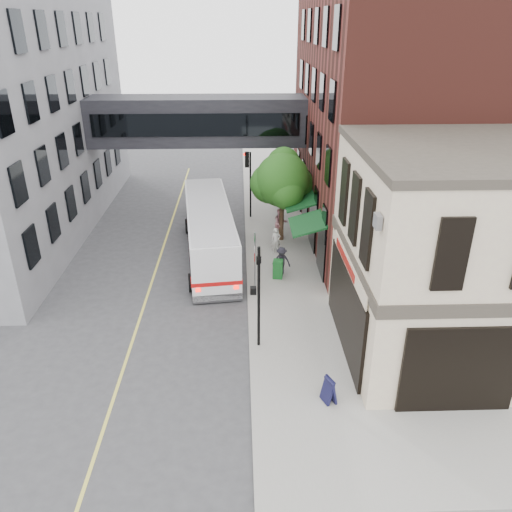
{
  "coord_description": "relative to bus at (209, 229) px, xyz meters",
  "views": [
    {
      "loc": [
        -0.27,
        -15.26,
        12.49
      ],
      "look_at": [
        0.37,
        4.52,
        3.07
      ],
      "focal_mm": 35.0,
      "sensor_mm": 36.0,
      "label": 1
    }
  ],
  "objects": [
    {
      "name": "bus",
      "position": [
        0.0,
        0.0,
        0.0
      ],
      "size": [
        3.72,
        11.26,
        2.97
      ],
      "color": "white",
      "rests_on": "ground"
    },
    {
      "name": "street_sign_pole",
      "position": [
        2.48,
        -4.06,
        0.27
      ],
      "size": [
        0.08,
        0.75,
        3.0
      ],
      "color": "gray",
      "rests_on": "sidewalk_main"
    },
    {
      "name": "pedestrian_a",
      "position": [
        3.82,
        0.04,
        -0.76
      ],
      "size": [
        0.6,
        0.44,
        1.51
      ],
      "primitive_type": "imported",
      "rotation": [
        0.0,
        0.0,
        0.15
      ],
      "color": "silver",
      "rests_on": "sidewalk_main"
    },
    {
      "name": "brick_building",
      "position": [
        12.06,
        3.93,
        5.32
      ],
      "size": [
        13.76,
        18.0,
        14.0
      ],
      "color": "#4F1F18",
      "rests_on": "ground"
    },
    {
      "name": "ground",
      "position": [
        2.08,
        -11.06,
        -1.67
      ],
      "size": [
        120.0,
        120.0,
        0.0
      ],
      "primitive_type": "plane",
      "color": "#38383A",
      "rests_on": "ground"
    },
    {
      "name": "street_tree",
      "position": [
        4.28,
        2.15,
        2.24
      ],
      "size": [
        3.8,
        3.2,
        5.6
      ],
      "color": "#382619",
      "rests_on": "sidewalk_main"
    },
    {
      "name": "pedestrian_c",
      "position": [
        3.93,
        -2.64,
        -0.75
      ],
      "size": [
        1.13,
        0.89,
        1.54
      ],
      "primitive_type": "imported",
      "rotation": [
        0.0,
        0.0,
        -0.37
      ],
      "color": "black",
      "rests_on": "sidewalk_main"
    },
    {
      "name": "traffic_signal_far",
      "position": [
        2.34,
        5.94,
        1.67
      ],
      "size": [
        0.53,
        0.28,
        4.5
      ],
      "color": "black",
      "rests_on": "sidewalk_main"
    },
    {
      "name": "traffic_signal_near",
      "position": [
        2.45,
        -9.06,
        1.32
      ],
      "size": [
        0.44,
        0.22,
        4.6
      ],
      "color": "black",
      "rests_on": "sidewalk_main"
    },
    {
      "name": "sidewalk_main",
      "position": [
        4.08,
        2.94,
        -1.59
      ],
      "size": [
        4.0,
        60.0,
        0.15
      ],
      "primitive_type": "cube",
      "color": "gray",
      "rests_on": "ground"
    },
    {
      "name": "lane_marking",
      "position": [
        -2.92,
        -1.06,
        -1.66
      ],
      "size": [
        0.12,
        40.0,
        0.01
      ],
      "primitive_type": "cube",
      "color": "#D8CC4C",
      "rests_on": "ground"
    },
    {
      "name": "corner_building",
      "position": [
        11.06,
        -9.06,
        2.55
      ],
      "size": [
        10.19,
        8.12,
        8.45
      ],
      "color": "beige",
      "rests_on": "ground"
    },
    {
      "name": "sandwich_board",
      "position": [
        4.84,
        -12.56,
        -1.02
      ],
      "size": [
        0.55,
        0.65,
        0.98
      ],
      "primitive_type": "cube",
      "rotation": [
        0.0,
        0.0,
        0.41
      ],
      "color": "black",
      "rests_on": "sidewalk_main"
    },
    {
      "name": "newspaper_box",
      "position": [
        3.71,
        -3.09,
        -1.01
      ],
      "size": [
        0.57,
        0.53,
        1.0
      ],
      "primitive_type": "cube",
      "rotation": [
        0.0,
        0.0,
        -0.18
      ],
      "color": "#145A1F",
      "rests_on": "sidewalk_main"
    },
    {
      "name": "skyway_bridge",
      "position": [
        -0.92,
        6.94,
        4.83
      ],
      "size": [
        14.0,
        3.18,
        3.0
      ],
      "color": "black",
      "rests_on": "ground"
    },
    {
      "name": "pedestrian_b",
      "position": [
        4.24,
        2.21,
        -0.57
      ],
      "size": [
        1.13,
        1.02,
        1.89
      ],
      "primitive_type": "imported",
      "rotation": [
        0.0,
        0.0,
        0.4
      ],
      "color": "pink",
      "rests_on": "sidewalk_main"
    }
  ]
}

